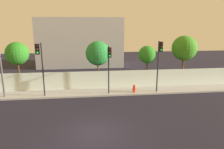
{
  "coord_description": "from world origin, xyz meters",
  "views": [
    {
      "loc": [
        -0.35,
        -12.37,
        6.78
      ],
      "look_at": [
        1.9,
        6.5,
        2.28
      ],
      "focal_mm": 34.3,
      "sensor_mm": 36.0,
      "label": 1
    }
  ],
  "objects_px": {
    "roadside_tree_rightmost": "(184,48)",
    "fire_hydrant": "(134,88)",
    "roadside_tree_midright": "(147,55)",
    "traffic_light_right": "(109,60)",
    "roadside_tree_leftmost": "(17,54)",
    "traffic_light_left": "(159,56)",
    "traffic_light_center": "(40,59)",
    "roadside_tree_midleft": "(98,53)"
  },
  "relations": [
    {
      "from": "roadside_tree_rightmost",
      "to": "traffic_light_right",
      "type": "bearing_deg",
      "value": -156.6
    },
    {
      "from": "roadside_tree_midleft",
      "to": "roadside_tree_leftmost",
      "type": "bearing_deg",
      "value": 180.0
    },
    {
      "from": "traffic_light_right",
      "to": "roadside_tree_leftmost",
      "type": "xyz_separation_m",
      "value": [
        -9.23,
        3.9,
        0.25
      ]
    },
    {
      "from": "roadside_tree_leftmost",
      "to": "roadside_tree_rightmost",
      "type": "relative_size",
      "value": 0.9
    },
    {
      "from": "roadside_tree_midleft",
      "to": "roadside_tree_midright",
      "type": "bearing_deg",
      "value": 0.0
    },
    {
      "from": "roadside_tree_midright",
      "to": "fire_hydrant",
      "type": "bearing_deg",
      "value": -123.33
    },
    {
      "from": "traffic_light_left",
      "to": "roadside_tree_midleft",
      "type": "xyz_separation_m",
      "value": [
        -5.63,
        3.72,
        -0.14
      ]
    },
    {
      "from": "traffic_light_center",
      "to": "roadside_tree_rightmost",
      "type": "distance_m",
      "value": 15.65
    },
    {
      "from": "traffic_light_left",
      "to": "traffic_light_center",
      "type": "height_order",
      "value": "traffic_light_left"
    },
    {
      "from": "roadside_tree_leftmost",
      "to": "traffic_light_center",
      "type": "bearing_deg",
      "value": -51.54
    },
    {
      "from": "fire_hydrant",
      "to": "roadside_tree_rightmost",
      "type": "distance_m",
      "value": 8.05
    },
    {
      "from": "traffic_light_right",
      "to": "traffic_light_left",
      "type": "bearing_deg",
      "value": 2.14
    },
    {
      "from": "traffic_light_left",
      "to": "fire_hydrant",
      "type": "relative_size",
      "value": 6.54
    },
    {
      "from": "roadside_tree_midleft",
      "to": "roadside_tree_midright",
      "type": "height_order",
      "value": "roadside_tree_midleft"
    },
    {
      "from": "fire_hydrant",
      "to": "roadside_tree_midleft",
      "type": "distance_m",
      "value": 5.63
    },
    {
      "from": "roadside_tree_leftmost",
      "to": "fire_hydrant",
      "type": "bearing_deg",
      "value": -15.5
    },
    {
      "from": "traffic_light_left",
      "to": "roadside_tree_midright",
      "type": "distance_m",
      "value": 3.74
    },
    {
      "from": "traffic_light_center",
      "to": "fire_hydrant",
      "type": "xyz_separation_m",
      "value": [
        8.7,
        0.63,
        -3.22
      ]
    },
    {
      "from": "roadside_tree_leftmost",
      "to": "roadside_tree_midleft",
      "type": "xyz_separation_m",
      "value": [
        8.42,
        0.0,
        -0.12
      ]
    },
    {
      "from": "roadside_tree_rightmost",
      "to": "fire_hydrant",
      "type": "bearing_deg",
      "value": -153.12
    },
    {
      "from": "traffic_light_left",
      "to": "roadside_tree_rightmost",
      "type": "distance_m",
      "value": 5.62
    },
    {
      "from": "fire_hydrant",
      "to": "roadside_tree_leftmost",
      "type": "bearing_deg",
      "value": 164.5
    },
    {
      "from": "fire_hydrant",
      "to": "roadside_tree_midright",
      "type": "relative_size",
      "value": 0.17
    },
    {
      "from": "traffic_light_center",
      "to": "fire_hydrant",
      "type": "relative_size",
      "value": 6.48
    },
    {
      "from": "traffic_light_left",
      "to": "roadside_tree_midright",
      "type": "height_order",
      "value": "traffic_light_left"
    },
    {
      "from": "traffic_light_right",
      "to": "roadside_tree_rightmost",
      "type": "relative_size",
      "value": 0.84
    },
    {
      "from": "traffic_light_right",
      "to": "roadside_tree_leftmost",
      "type": "height_order",
      "value": "roadside_tree_leftmost"
    },
    {
      "from": "traffic_light_right",
      "to": "roadside_tree_midleft",
      "type": "bearing_deg",
      "value": 101.77
    },
    {
      "from": "roadside_tree_leftmost",
      "to": "roadside_tree_midleft",
      "type": "distance_m",
      "value": 8.42
    },
    {
      "from": "traffic_light_center",
      "to": "roadside_tree_midleft",
      "type": "bearing_deg",
      "value": 36.28
    },
    {
      "from": "traffic_light_center",
      "to": "traffic_light_right",
      "type": "distance_m",
      "value": 6.14
    },
    {
      "from": "traffic_light_left",
      "to": "roadside_tree_leftmost",
      "type": "height_order",
      "value": "traffic_light_left"
    },
    {
      "from": "traffic_light_center",
      "to": "roadside_tree_leftmost",
      "type": "bearing_deg",
      "value": 128.46
    },
    {
      "from": "fire_hydrant",
      "to": "roadside_tree_midright",
      "type": "xyz_separation_m",
      "value": [
        2.15,
        3.27,
        2.86
      ]
    },
    {
      "from": "traffic_light_center",
      "to": "roadside_tree_midleft",
      "type": "relative_size",
      "value": 1.0
    },
    {
      "from": "traffic_light_left",
      "to": "roadside_tree_leftmost",
      "type": "xyz_separation_m",
      "value": [
        -14.05,
        3.72,
        -0.02
      ]
    },
    {
      "from": "fire_hydrant",
      "to": "roadside_tree_midleft",
      "type": "relative_size",
      "value": 0.15
    },
    {
      "from": "fire_hydrant",
      "to": "traffic_light_left",
      "type": "bearing_deg",
      "value": -11.34
    },
    {
      "from": "traffic_light_center",
      "to": "roadside_tree_rightmost",
      "type": "xyz_separation_m",
      "value": [
        15.15,
        3.9,
        0.3
      ]
    },
    {
      "from": "traffic_light_right",
      "to": "roadside_tree_rightmost",
      "type": "distance_m",
      "value": 9.85
    },
    {
      "from": "fire_hydrant",
      "to": "roadside_tree_midleft",
      "type": "height_order",
      "value": "roadside_tree_midleft"
    },
    {
      "from": "fire_hydrant",
      "to": "roadside_tree_midleft",
      "type": "bearing_deg",
      "value": 135.93
    }
  ]
}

